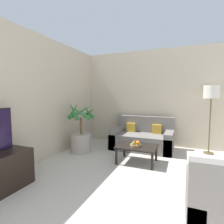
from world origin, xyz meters
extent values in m
cube|color=beige|center=(0.00, 5.89, 1.35)|extent=(7.79, 0.06, 2.70)
cube|color=beige|center=(-3.12, 2.93, 1.35)|extent=(0.06, 7.46, 2.70)
cylinder|color=#ADA393|center=(-2.64, 4.52, 0.23)|extent=(0.50, 0.50, 0.46)
cylinder|color=brown|center=(-2.64, 4.52, 0.66)|extent=(0.06, 0.06, 0.41)
cone|color=#2D7533|center=(-2.42, 4.52, 1.02)|extent=(0.10, 0.50, 0.39)
cone|color=#2D7533|center=(-2.52, 4.73, 0.98)|extent=(0.51, 0.35, 0.32)
cone|color=#2D7533|center=(-2.76, 4.72, 1.00)|extent=(0.50, 0.35, 0.35)
cone|color=#2D7533|center=(-2.85, 4.52, 1.05)|extent=(0.10, 0.47, 0.43)
cone|color=#2D7533|center=(-2.74, 4.35, 1.05)|extent=(0.45, 0.32, 0.45)
cone|color=#2D7533|center=(-2.53, 4.32, 1.01)|extent=(0.49, 0.34, 0.38)
cube|color=slate|center=(-1.27, 5.30, 0.20)|extent=(1.58, 0.85, 0.40)
cube|color=slate|center=(-1.27, 5.65, 0.62)|extent=(1.58, 0.16, 0.44)
cube|color=slate|center=(-1.96, 5.30, 0.26)|extent=(0.20, 0.85, 0.52)
cube|color=slate|center=(-0.58, 5.30, 0.26)|extent=(0.20, 0.85, 0.52)
cube|color=gold|center=(-1.62, 5.53, 0.52)|extent=(0.24, 0.12, 0.24)
cube|color=gold|center=(-0.91, 5.53, 0.52)|extent=(0.24, 0.12, 0.24)
cylinder|color=brown|center=(0.33, 5.57, 0.01)|extent=(0.24, 0.24, 0.03)
cylinder|color=brown|center=(0.33, 5.57, 0.69)|extent=(0.03, 0.03, 1.32)
cylinder|color=silver|center=(0.33, 5.57, 1.50)|extent=(0.35, 0.35, 0.31)
cylinder|color=black|center=(-1.52, 4.07, 0.17)|extent=(0.05, 0.05, 0.33)
cylinder|color=black|center=(-0.79, 4.07, 0.17)|extent=(0.05, 0.05, 0.33)
cylinder|color=black|center=(-1.52, 4.60, 0.17)|extent=(0.05, 0.05, 0.33)
cylinder|color=black|center=(-0.79, 4.60, 0.17)|extent=(0.05, 0.05, 0.33)
cube|color=black|center=(-1.15, 4.33, 0.35)|extent=(0.82, 0.62, 0.03)
cylinder|color=#997A4C|center=(-1.17, 4.27, 0.39)|extent=(0.22, 0.22, 0.05)
sphere|color=red|center=(-1.20, 4.32, 0.44)|extent=(0.07, 0.07, 0.07)
sphere|color=olive|center=(-1.20, 4.22, 0.44)|extent=(0.07, 0.07, 0.07)
sphere|color=orange|center=(-1.12, 4.25, 0.45)|extent=(0.09, 0.09, 0.09)
cube|color=slate|center=(-0.13, 2.86, 0.25)|extent=(0.16, 0.83, 0.51)
cube|color=slate|center=(0.27, 3.68, 0.18)|extent=(0.64, 0.55, 0.37)
camera|label=1|loc=(-0.28, 0.81, 1.41)|focal=28.00mm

